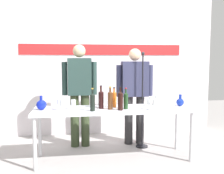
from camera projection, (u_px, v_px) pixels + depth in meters
The scene contains 22 objects.
ground_plane at pixel (114, 159), 3.85m from camera, with size 10.00×10.00×0.00m, color #A5A09E.
back_wall at pixel (102, 58), 5.12m from camera, with size 4.48×0.11×3.00m.
display_table at pixel (114, 112), 3.78m from camera, with size 2.29×0.63×0.76m.
decanter_blue_left at pixel (41, 105), 3.65m from camera, with size 0.14×0.14×0.20m.
decanter_blue_right at pixel (180, 102), 3.96m from camera, with size 0.12×0.12×0.18m.
presenter_left at pixel (80, 89), 4.32m from camera, with size 0.58×0.22×1.71m.
presenter_right at pixel (135, 90), 4.47m from camera, with size 0.64×0.22×1.65m.
wine_bottle_0 at pixel (120, 100), 3.62m from camera, with size 0.07×0.07×0.32m.
wine_bottle_1 at pixel (101, 99), 3.74m from camera, with size 0.07×0.07×0.34m.
wine_bottle_2 at pixel (114, 99), 3.86m from camera, with size 0.07×0.07×0.30m.
wine_bottle_3 at pixel (110, 100), 3.68m from camera, with size 0.07×0.07×0.33m.
wine_bottle_4 at pixel (92, 101), 3.55m from camera, with size 0.07×0.07×0.32m.
wine_bottle_5 at pixel (101, 99), 3.84m from camera, with size 0.06×0.06×0.31m.
wine_bottle_6 at pixel (126, 100), 3.71m from camera, with size 0.07×0.07×0.31m.
wine_glass_left_0 at pixel (73, 103), 3.66m from camera, with size 0.06×0.06×0.14m.
wine_glass_left_1 at pixel (62, 103), 3.57m from camera, with size 0.07×0.07×0.16m.
wine_glass_left_2 at pixel (59, 102), 3.68m from camera, with size 0.06×0.06×0.15m.
wine_glass_right_0 at pixel (149, 102), 3.68m from camera, with size 0.06×0.06×0.14m.
wine_glass_right_1 at pixel (154, 102), 3.59m from camera, with size 0.06×0.06×0.16m.
wine_glass_right_2 at pixel (151, 99), 3.92m from camera, with size 0.07×0.07×0.15m.
wine_glass_right_3 at pixel (157, 98), 4.02m from camera, with size 0.06×0.06×0.15m.
microphone_stand at pixel (142, 115), 4.32m from camera, with size 0.20×0.20×1.59m.
Camera 1 is at (-0.58, -3.68, 1.45)m, focal length 41.74 mm.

